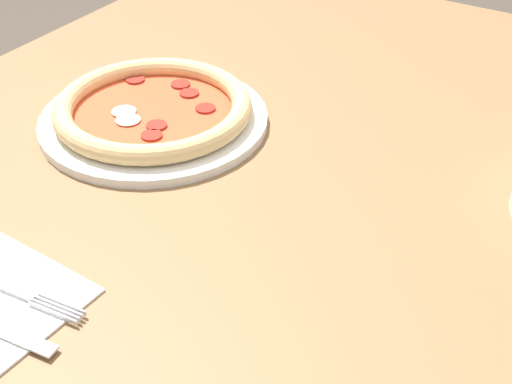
% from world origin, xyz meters
% --- Properties ---
extents(dining_table, '(1.20, 1.07, 0.73)m').
position_xyz_m(dining_table, '(0.00, 0.00, 0.64)').
color(dining_table, olive).
rests_on(dining_table, ground_plane).
extents(pizza, '(0.29, 0.29, 0.04)m').
position_xyz_m(pizza, '(0.02, -0.21, 0.75)').
color(pizza, white).
rests_on(pizza, dining_table).
extents(fork, '(0.03, 0.18, 0.00)m').
position_xyz_m(fork, '(0.34, -0.14, 0.73)').
color(fork, silver).
rests_on(fork, napkin).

